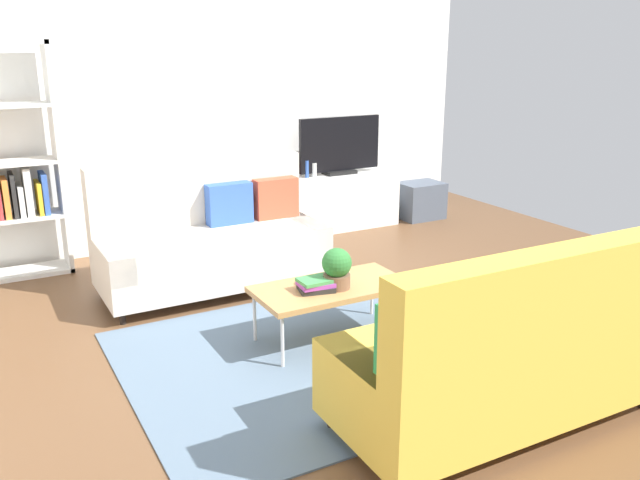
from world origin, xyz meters
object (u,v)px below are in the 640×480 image
Objects in this scene: tv at (340,146)px; bottle_1 at (314,170)px; potted_plant at (337,268)px; tv_console at (338,201)px; vase_0 at (291,169)px; bottle_0 at (307,169)px; coffee_table at (331,289)px; table_book_0 at (316,288)px; couch_beige at (212,239)px; couch_green at (504,353)px; storage_trunk at (420,200)px.

bottle_1 is (-0.34, -0.02, -0.23)m from tv.
potted_plant is (-1.55, -2.61, -0.39)m from tv.
vase_0 is (-0.58, 0.05, 0.41)m from tv_console.
coffee_table is at bearing -114.06° from bottle_0.
table_book_0 is at bearing -116.38° from bottle_0.
tv reaches higher than table_book_0.
vase_0 is at bearing 175.07° from tv_console.
potted_plant is 0.20m from table_book_0.
couch_beige and couch_green have the same top height.
bottle_1 is (0.09, 0.00, -0.02)m from bottle_0.
couch_green reaches higher than table_book_0.
table_book_0 is (-1.70, -2.59, -0.51)m from tv.
tv_console is at bearing 58.77° from coffee_table.
bottle_1 is at bearing 64.91° from potted_plant.
potted_plant is 2.85m from vase_0.
tv_console is 0.60m from bottle_0.
potted_plant is at bearing -115.09° from bottle_1.
tv_console is at bearing 5.33° from bottle_0.
coffee_table is 3.04m from tv.
coffee_table is 0.18m from potted_plant.
bottle_0 is at bearing -30.72° from vase_0.
vase_0 reaches higher than potted_plant.
tv is at bearing -90.00° from tv_console.
couch_green is at bearing -107.68° from tv_console.
couch_green reaches higher than storage_trunk.
bottle_0 is at bearing -177.33° from tv.
storage_trunk is (1.10, -0.10, -0.10)m from tv_console.
couch_beige is at bearing -161.01° from storage_trunk.
couch_green reaches higher than tv_console.
vase_0 is 0.18m from bottle_0.
bottle_1 reaches higher than tv_console.
table_book_0 is at bearing 99.02° from couch_beige.
tv_console is 1.11m from storage_trunk.
storage_trunk is 1.79× the size of potted_plant.
couch_beige is 3.66× the size of storage_trunk.
coffee_table is (0.38, -1.42, -0.05)m from couch_beige.
bottle_0 is at bearing 63.62° from table_book_0.
couch_beige is 7.93× the size of table_book_0.
couch_beige is at bearing -149.86° from tv.
bottle_0 reaches higher than table_book_0.
couch_beige is 1.73× the size of coffee_table.
vase_0 is at bearing 70.13° from potted_plant.
bottle_1 is (1.22, 2.53, 0.32)m from coffee_table.
tv_console is 0.52m from bottle_1.
couch_green is at bearing -103.32° from bottle_1.
bottle_1 is at bearing 77.26° from couch_green.
couch_beige is 2.26m from tv_console.
couch_beige is at bearing -145.40° from bottle_1.
tv is 1.92× the size of storage_trunk.
potted_plant is at bearing 102.02° from couch_green.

